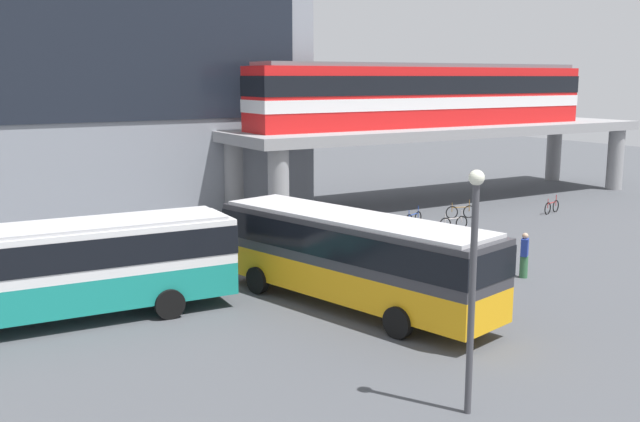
{
  "coord_description": "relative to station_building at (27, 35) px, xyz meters",
  "views": [
    {
      "loc": [
        -14.21,
        -18.34,
        7.82
      ],
      "look_at": [
        1.61,
        7.72,
        2.2
      ],
      "focal_mm": 40.85,
      "sensor_mm": 36.0,
      "label": 1
    }
  ],
  "objects": [
    {
      "name": "ground_plane",
      "position": [
        6.34,
        -17.01,
        -10.23
      ],
      "size": [
        120.0,
        120.0,
        0.0
      ],
      "primitive_type": "plane",
      "color": "#47494F"
    },
    {
      "name": "station_building",
      "position": [
        0.0,
        0.0,
        0.0
      ],
      "size": [
        30.04,
        13.97,
        20.45
      ],
      "color": "gray",
      "rests_on": "ground_plane"
    },
    {
      "name": "elevated_platform",
      "position": [
        22.95,
        -9.83,
        -6.05
      ],
      "size": [
        29.24,
        7.1,
        4.82
      ],
      "color": "gray",
      "rests_on": "ground_plane"
    },
    {
      "name": "train",
      "position": [
        21.49,
        -9.83,
        -3.44
      ],
      "size": [
        24.11,
        2.96,
        3.84
      ],
      "color": "red",
      "rests_on": "elevated_platform"
    },
    {
      "name": "bus_main",
      "position": [
        5.57,
        -25.29,
        -8.24
      ],
      "size": [
        5.07,
        11.33,
        3.22
      ],
      "color": "orange",
      "rests_on": "ground_plane"
    },
    {
      "name": "bus_secondary",
      "position": [
        -3.21,
        -21.8,
        -8.24
      ],
      "size": [
        11.17,
        3.21,
        3.22
      ],
      "color": "teal",
      "rests_on": "ground_plane"
    },
    {
      "name": "bicycle_silver",
      "position": [
        17.22,
        -17.37,
        -9.87
      ],
      "size": [
        1.79,
        0.21,
        1.04
      ],
      "color": "black",
      "rests_on": "ground_plane"
    },
    {
      "name": "bicycle_blue",
      "position": [
        16.16,
        -15.4,
        -9.87
      ],
      "size": [
        1.66,
        0.77,
        1.04
      ],
      "color": "black",
      "rests_on": "ground_plane"
    },
    {
      "name": "bicycle_red",
      "position": [
        25.37,
        -16.69,
        -9.87
      ],
      "size": [
        1.74,
        0.55,
        1.04
      ],
      "color": "black",
      "rests_on": "ground_plane"
    },
    {
      "name": "bicycle_brown",
      "position": [
        19.78,
        -15.07,
        -9.87
      ],
      "size": [
        1.72,
        0.6,
        1.04
      ],
      "color": "black",
      "rests_on": "ground_plane"
    },
    {
      "name": "pedestrian_walking_across",
      "position": [
        13.49,
        -25.71,
        -9.37
      ],
      "size": [
        0.48,
        0.44,
        1.81
      ],
      "color": "#33663F",
      "rests_on": "ground_plane"
    },
    {
      "name": "lamp_post",
      "position": [
        3.45,
        -33.44,
        -6.77
      ],
      "size": [
        0.36,
        0.36,
        5.8
      ],
      "color": "#3F3F44",
      "rests_on": "ground_plane"
    }
  ]
}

